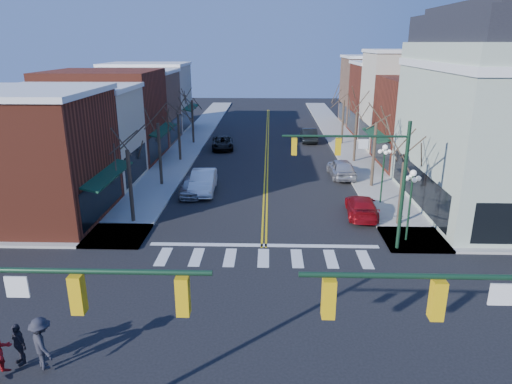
# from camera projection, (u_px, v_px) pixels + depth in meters

# --- Properties ---
(ground) EXTENTS (160.00, 160.00, 0.00)m
(ground) POSITION_uv_depth(u_px,v_px,m) (261.00, 327.00, 18.53)
(ground) COLOR black
(ground) RESTS_ON ground
(sidewalk_left) EXTENTS (3.50, 70.00, 0.15)m
(sidewalk_left) POSITION_uv_depth(u_px,v_px,m) (160.00, 181.00, 37.75)
(sidewalk_left) COLOR #9E9B93
(sidewalk_left) RESTS_ON ground
(sidewalk_right) EXTENTS (3.50, 70.00, 0.15)m
(sidewalk_right) POSITION_uv_depth(u_px,v_px,m) (373.00, 183.00, 37.25)
(sidewalk_right) COLOR #9E9B93
(sidewalk_right) RESTS_ON ground
(bldg_left_brick_a) EXTENTS (10.00, 8.50, 8.00)m
(bldg_left_brick_a) POSITION_uv_depth(u_px,v_px,m) (21.00, 158.00, 28.88)
(bldg_left_brick_a) COLOR maroon
(bldg_left_brick_a) RESTS_ON ground
(bldg_left_stucco_a) EXTENTS (10.00, 7.00, 7.50)m
(bldg_left_stucco_a) POSITION_uv_depth(u_px,v_px,m) (72.00, 138.00, 36.32)
(bldg_left_stucco_a) COLOR #BEB49D
(bldg_left_stucco_a) RESTS_ON ground
(bldg_left_brick_b) EXTENTS (10.00, 9.00, 8.50)m
(bldg_left_brick_b) POSITION_uv_depth(u_px,v_px,m) (106.00, 116.00, 43.76)
(bldg_left_brick_b) COLOR maroon
(bldg_left_brick_b) RESTS_ON ground
(bldg_left_tan) EXTENTS (10.00, 7.50, 7.80)m
(bldg_left_tan) POSITION_uv_depth(u_px,v_px,m) (131.00, 108.00, 51.70)
(bldg_left_tan) COLOR #86614A
(bldg_left_tan) RESTS_ON ground
(bldg_left_stucco_b) EXTENTS (10.00, 8.00, 8.20)m
(bldg_left_stucco_b) POSITION_uv_depth(u_px,v_px,m) (148.00, 98.00, 59.00)
(bldg_left_stucco_b) COLOR #BEB49D
(bldg_left_stucco_b) RESTS_ON ground
(bldg_right_brick_a) EXTENTS (10.00, 8.50, 8.00)m
(bldg_right_brick_a) POSITION_uv_depth(u_px,v_px,m) (438.00, 123.00, 41.29)
(bldg_right_brick_a) COLOR maroon
(bldg_right_brick_a) RESTS_ON ground
(bldg_right_stucco) EXTENTS (10.00, 7.00, 10.00)m
(bldg_right_stucco) POSITION_uv_depth(u_px,v_px,m) (413.00, 102.00, 48.33)
(bldg_right_stucco) COLOR #BEB49D
(bldg_right_stucco) RESTS_ON ground
(bldg_right_brick_b) EXTENTS (10.00, 8.00, 8.50)m
(bldg_right_brick_b) POSITION_uv_depth(u_px,v_px,m) (394.00, 100.00, 55.69)
(bldg_right_brick_b) COLOR maroon
(bldg_right_brick_b) RESTS_ON ground
(bldg_right_tan) EXTENTS (10.00, 8.00, 9.00)m
(bldg_right_tan) POSITION_uv_depth(u_px,v_px,m) (380.00, 92.00, 63.21)
(bldg_right_tan) COLOR #86614A
(bldg_right_tan) RESTS_ON ground
(traffic_mast_near_left) EXTENTS (6.60, 0.28, 7.20)m
(traffic_mast_near_left) POSITION_uv_depth(u_px,v_px,m) (8.00, 338.00, 10.19)
(traffic_mast_near_left) COLOR #14331E
(traffic_mast_near_left) RESTS_ON ground
(traffic_mast_near_right) EXTENTS (6.60, 0.28, 7.20)m
(traffic_mast_near_right) POSITION_uv_depth(u_px,v_px,m) (511.00, 347.00, 9.87)
(traffic_mast_near_right) COLOR #14331E
(traffic_mast_near_right) RESTS_ON ground
(traffic_mast_far_right) EXTENTS (6.60, 0.28, 7.20)m
(traffic_mast_far_right) POSITION_uv_depth(u_px,v_px,m) (370.00, 168.00, 23.93)
(traffic_mast_far_right) COLOR #14331E
(traffic_mast_far_right) RESTS_ON ground
(lamppost_corner) EXTENTS (0.36, 0.36, 4.33)m
(lamppost_corner) POSITION_uv_depth(u_px,v_px,m) (411.00, 194.00, 25.44)
(lamppost_corner) COLOR #14331E
(lamppost_corner) RESTS_ON ground
(lamppost_midblock) EXTENTS (0.36, 0.36, 4.33)m
(lamppost_midblock) POSITION_uv_depth(u_px,v_px,m) (384.00, 164.00, 31.61)
(lamppost_midblock) COLOR #14331E
(lamppost_midblock) RESTS_ON ground
(tree_left_a) EXTENTS (0.24, 0.24, 4.76)m
(tree_left_a) POSITION_uv_depth(u_px,v_px,m) (131.00, 187.00, 28.47)
(tree_left_a) COLOR #382B21
(tree_left_a) RESTS_ON ground
(tree_left_b) EXTENTS (0.24, 0.24, 5.04)m
(tree_left_b) POSITION_uv_depth(u_px,v_px,m) (160.00, 155.00, 36.03)
(tree_left_b) COLOR #382B21
(tree_left_b) RESTS_ON ground
(tree_left_c) EXTENTS (0.24, 0.24, 4.55)m
(tree_left_c) POSITION_uv_depth(u_px,v_px,m) (179.00, 138.00, 43.70)
(tree_left_c) COLOR #382B21
(tree_left_c) RESTS_ON ground
(tree_left_d) EXTENTS (0.24, 0.24, 4.90)m
(tree_left_d) POSITION_uv_depth(u_px,v_px,m) (193.00, 122.00, 51.24)
(tree_left_d) COLOR #382B21
(tree_left_d) RESTS_ON ground
(tree_right_a) EXTENTS (0.24, 0.24, 4.62)m
(tree_right_a) POSITION_uv_depth(u_px,v_px,m) (401.00, 191.00, 28.01)
(tree_right_a) COLOR #382B21
(tree_right_a) RESTS_ON ground
(tree_right_b) EXTENTS (0.24, 0.24, 5.18)m
(tree_right_b) POSITION_uv_depth(u_px,v_px,m) (374.00, 156.00, 35.52)
(tree_right_b) COLOR #382B21
(tree_right_b) RESTS_ON ground
(tree_right_c) EXTENTS (0.24, 0.24, 4.83)m
(tree_right_c) POSITION_uv_depth(u_px,v_px,m) (355.00, 138.00, 43.17)
(tree_right_c) COLOR #382B21
(tree_right_c) RESTS_ON ground
(tree_right_d) EXTENTS (0.24, 0.24, 4.97)m
(tree_right_d) POSITION_uv_depth(u_px,v_px,m) (343.00, 123.00, 50.75)
(tree_right_d) COLOR #382B21
(tree_right_d) RESTS_ON ground
(car_left_near) EXTENTS (1.78, 4.05, 1.36)m
(car_left_near) POSITION_uv_depth(u_px,v_px,m) (191.00, 186.00, 34.31)
(car_left_near) COLOR #A5A5A9
(car_left_near) RESTS_ON ground
(car_left_mid) EXTENTS (1.93, 5.10, 1.66)m
(car_left_mid) POSITION_uv_depth(u_px,v_px,m) (203.00, 182.00, 34.96)
(car_left_mid) COLOR white
(car_left_mid) RESTS_ON ground
(car_left_far) EXTENTS (2.71, 5.01, 1.33)m
(car_left_far) POSITION_uv_depth(u_px,v_px,m) (223.00, 143.00, 49.16)
(car_left_far) COLOR black
(car_left_far) RESTS_ON ground
(car_right_near) EXTENTS (2.26, 4.81, 1.36)m
(car_right_near) POSITION_uv_depth(u_px,v_px,m) (362.00, 206.00, 30.14)
(car_right_near) COLOR maroon
(car_right_near) RESTS_ON ground
(car_right_mid) EXTENTS (2.17, 4.83, 1.61)m
(car_right_mid) POSITION_uv_depth(u_px,v_px,m) (341.00, 168.00, 38.82)
(car_right_mid) COLOR silver
(car_right_mid) RESTS_ON ground
(car_right_far) EXTENTS (1.75, 4.83, 1.58)m
(car_right_far) POSITION_uv_depth(u_px,v_px,m) (309.00, 135.00, 52.83)
(car_right_far) COLOR black
(car_right_far) RESTS_ON ground
(pedestrian_dark_a) EXTENTS (0.97, 0.87, 1.58)m
(pedestrian_dark_a) POSITION_uv_depth(u_px,v_px,m) (19.00, 344.00, 15.98)
(pedestrian_dark_a) COLOR #23212A
(pedestrian_dark_a) RESTS_ON sidewalk_left
(pedestrian_dark_b) EXTENTS (1.40, 1.41, 1.96)m
(pedestrian_dark_b) POSITION_uv_depth(u_px,v_px,m) (42.00, 343.00, 15.70)
(pedestrian_dark_b) COLOR #21222A
(pedestrian_dark_b) RESTS_ON sidewalk_left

